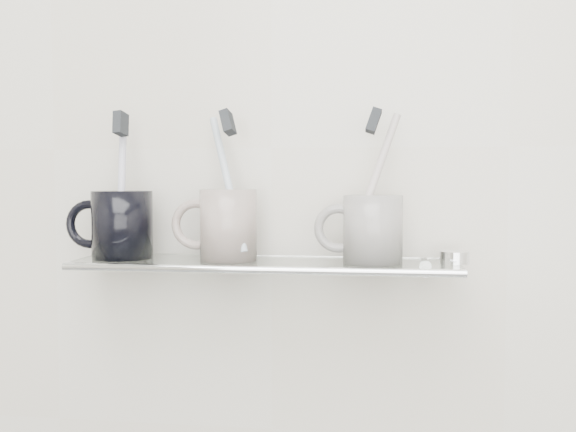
% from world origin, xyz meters
% --- Properties ---
extents(wall_back, '(2.50, 0.00, 2.50)m').
position_xyz_m(wall_back, '(0.00, 1.10, 1.25)').
color(wall_back, beige).
rests_on(wall_back, ground).
extents(shelf_glass, '(0.50, 0.12, 0.01)m').
position_xyz_m(shelf_glass, '(0.00, 1.04, 1.10)').
color(shelf_glass, silver).
rests_on(shelf_glass, wall_back).
extents(shelf_rail, '(0.50, 0.01, 0.01)m').
position_xyz_m(shelf_rail, '(0.00, 0.98, 1.10)').
color(shelf_rail, silver).
rests_on(shelf_rail, shelf_glass).
extents(bracket_left, '(0.02, 0.03, 0.02)m').
position_xyz_m(bracket_left, '(-0.21, 1.09, 1.09)').
color(bracket_left, silver).
rests_on(bracket_left, wall_back).
extents(bracket_right, '(0.02, 0.03, 0.02)m').
position_xyz_m(bracket_right, '(0.21, 1.09, 1.09)').
color(bracket_right, silver).
rests_on(bracket_right, wall_back).
extents(mug_left, '(0.08, 0.08, 0.09)m').
position_xyz_m(mug_left, '(-0.20, 1.04, 1.15)').
color(mug_left, black).
rests_on(mug_left, shelf_glass).
extents(mug_left_handle, '(0.07, 0.01, 0.07)m').
position_xyz_m(mug_left_handle, '(-0.24, 1.04, 1.15)').
color(mug_left_handle, black).
rests_on(mug_left_handle, mug_left).
extents(toothbrush_left, '(0.02, 0.05, 0.19)m').
position_xyz_m(toothbrush_left, '(-0.20, 1.04, 1.20)').
color(toothbrush_left, silver).
rests_on(toothbrush_left, mug_left).
extents(bristles_left, '(0.02, 0.03, 0.03)m').
position_xyz_m(bristles_left, '(-0.20, 1.04, 1.28)').
color(bristles_left, black).
rests_on(bristles_left, toothbrush_left).
extents(mug_center, '(0.08, 0.08, 0.09)m').
position_xyz_m(mug_center, '(-0.05, 1.04, 1.15)').
color(mug_center, silver).
rests_on(mug_center, shelf_glass).
extents(mug_center_handle, '(0.07, 0.01, 0.07)m').
position_xyz_m(mug_center_handle, '(-0.09, 1.04, 1.15)').
color(mug_center_handle, silver).
rests_on(mug_center_handle, mug_center).
extents(toothbrush_center, '(0.06, 0.06, 0.18)m').
position_xyz_m(toothbrush_center, '(-0.05, 1.04, 1.20)').
color(toothbrush_center, '#A8C2D4').
rests_on(toothbrush_center, mug_center).
extents(bristles_center, '(0.02, 0.03, 0.04)m').
position_xyz_m(bristles_center, '(-0.05, 1.04, 1.28)').
color(bristles_center, black).
rests_on(bristles_center, toothbrush_center).
extents(mug_right, '(0.10, 0.10, 0.09)m').
position_xyz_m(mug_right, '(0.14, 1.04, 1.14)').
color(mug_right, white).
rests_on(mug_right, shelf_glass).
extents(mug_right_handle, '(0.06, 0.01, 0.06)m').
position_xyz_m(mug_right_handle, '(0.10, 1.04, 1.14)').
color(mug_right_handle, white).
rests_on(mug_right_handle, mug_right).
extents(toothbrush_right, '(0.07, 0.04, 0.18)m').
position_xyz_m(toothbrush_right, '(0.14, 1.04, 1.20)').
color(toothbrush_right, beige).
rests_on(toothbrush_right, mug_right).
extents(bristles_right, '(0.02, 0.03, 0.04)m').
position_xyz_m(bristles_right, '(0.14, 1.04, 1.28)').
color(bristles_right, black).
rests_on(bristles_right, toothbrush_right).
extents(chrome_cap, '(0.04, 0.04, 0.02)m').
position_xyz_m(chrome_cap, '(0.24, 1.04, 1.11)').
color(chrome_cap, silver).
rests_on(chrome_cap, shelf_glass).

